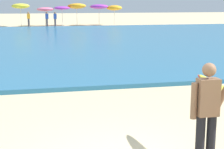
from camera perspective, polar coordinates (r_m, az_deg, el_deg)
name	(u,v)px	position (r m, az deg, el deg)	size (l,w,h in m)	color
sea	(56,41)	(24.89, -8.76, 5.20)	(120.00, 28.00, 0.14)	teal
surfer_with_board	(221,105)	(6.12, 16.66, -4.64)	(0.95, 3.00, 1.73)	black
beach_umbrella_3	(21,6)	(41.19, -14.06, 10.30)	(1.91, 1.92, 2.49)	beige
beach_umbrella_4	(45,9)	(41.52, -10.36, 9.96)	(1.90, 1.91, 2.06)	beige
beach_umbrella_5	(62,8)	(41.13, -7.79, 10.23)	(1.77, 1.78, 2.16)	beige
beach_umbrella_6	(77,6)	(41.91, -5.51, 10.57)	(2.06, 2.10, 2.54)	beige
beach_umbrella_7	(99,7)	(41.93, -2.04, 10.52)	(2.07, 2.09, 2.39)	beige
beach_umbrella_8	(114,8)	(42.46, 0.37, 10.34)	(1.76, 1.79, 2.28)	beige
beachgoer_near_row_left	(29,19)	(40.91, -12.87, 8.49)	(0.32, 0.20, 1.58)	#383842
beachgoer_near_row_mid	(47,19)	(40.15, -10.09, 8.54)	(0.32, 0.20, 1.58)	#383842
beachgoer_near_row_right	(55,19)	(39.69, -8.85, 8.55)	(0.32, 0.20, 1.58)	#383842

